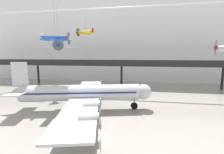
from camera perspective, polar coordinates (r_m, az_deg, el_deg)
ground_plane at (r=23.89m, az=-3.23°, el=-17.27°), size 260.00×260.00×0.00m
hangar_back_wall at (r=59.53m, az=4.74°, el=12.00°), size 140.00×3.00×28.11m
mezzanine_walkway at (r=48.11m, az=3.57°, el=4.66°), size 110.00×3.20×8.80m
ceiling_truss_beam at (r=45.18m, az=3.13°, el=24.79°), size 120.00×0.60×0.60m
airliner_silver_main at (r=28.48m, az=-11.84°, el=-6.07°), size 26.75×30.86×9.12m
suspended_plane_yellow_lowwing at (r=51.69m, az=-10.09°, el=16.44°), size 6.08×7.38×6.29m
suspended_plane_blue_trainer at (r=31.92m, az=-20.74°, el=13.66°), size 5.85×7.10×10.29m
suspended_plane_white_twin at (r=41.27m, az=-19.69°, el=11.07°), size 6.88×6.10×11.18m
stanchion_barrier at (r=26.10m, az=11.60°, el=-14.35°), size 0.36×0.36×1.08m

